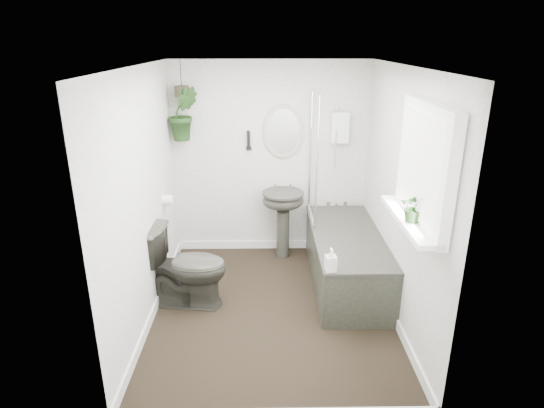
{
  "coord_description": "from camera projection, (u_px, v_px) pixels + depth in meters",
  "views": [
    {
      "loc": [
        -0.06,
        -3.85,
        2.51
      ],
      "look_at": [
        0.0,
        0.15,
        1.05
      ],
      "focal_mm": 30.0,
      "sensor_mm": 36.0,
      "label": 1
    }
  ],
  "objects": [
    {
      "name": "wall_back",
      "position": [
        270.0,
        160.0,
        5.41
      ],
      "size": [
        2.3,
        0.02,
        2.3
      ],
      "primitive_type": "cube",
      "color": "white",
      "rests_on": "ground"
    },
    {
      "name": "pedestal_sink",
      "position": [
        283.0,
        225.0,
        5.43
      ],
      "size": [
        0.52,
        0.46,
        0.83
      ],
      "primitive_type": null,
      "rotation": [
        0.0,
        0.0,
        0.09
      ],
      "color": "#2F2F28",
      "rests_on": "floor"
    },
    {
      "name": "soap_bottle",
      "position": [
        331.0,
        260.0,
        3.98
      ],
      "size": [
        0.11,
        0.11,
        0.21
      ],
      "primitive_type": "imported",
      "rotation": [
        0.0,
        0.0,
        0.11
      ],
      "color": "black",
      "rests_on": "bathtub"
    },
    {
      "name": "skirting",
      "position": [
        272.0,
        305.0,
        4.46
      ],
      "size": [
        2.3,
        2.8,
        0.1
      ],
      "primitive_type": "cube",
      "color": "white",
      "rests_on": "floor"
    },
    {
      "name": "wall_right",
      "position": [
        400.0,
        199.0,
        4.1
      ],
      "size": [
        0.02,
        2.8,
        2.3
      ],
      "primitive_type": "cube",
      "color": "white",
      "rests_on": "ground"
    },
    {
      "name": "oval_mirror",
      "position": [
        283.0,
        131.0,
        5.25
      ],
      "size": [
        0.46,
        0.03,
        0.62
      ],
      "primitive_type": "ellipsoid",
      "color": "#AFA995",
      "rests_on": "wall_back"
    },
    {
      "name": "window_sill",
      "position": [
        409.0,
        220.0,
        3.42
      ],
      "size": [
        0.18,
        1.0,
        0.04
      ],
      "primitive_type": "cube",
      "color": "white",
      "rests_on": "wall_right"
    },
    {
      "name": "toilet_roll_holder",
      "position": [
        168.0,
        200.0,
        4.81
      ],
      "size": [
        0.11,
        0.11,
        0.11
      ],
      "primitive_type": "cylinder",
      "rotation": [
        0.0,
        1.57,
        0.0
      ],
      "color": "white",
      "rests_on": "wall_left"
    },
    {
      "name": "toilet",
      "position": [
        186.0,
        266.0,
        4.45
      ],
      "size": [
        0.86,
        0.57,
        0.83
      ],
      "primitive_type": "imported",
      "rotation": [
        0.0,
        0.0,
        1.44
      ],
      "color": "#2F2F28",
      "rests_on": "floor"
    },
    {
      "name": "bathtub",
      "position": [
        346.0,
        259.0,
        4.86
      ],
      "size": [
        0.72,
        1.72,
        0.58
      ],
      "primitive_type": null,
      "color": "#2F2F28",
      "rests_on": "floor"
    },
    {
      "name": "wall_left",
      "position": [
        143.0,
        200.0,
        4.07
      ],
      "size": [
        0.02,
        2.8,
        2.3
      ],
      "primitive_type": "cube",
      "color": "white",
      "rests_on": "ground"
    },
    {
      "name": "hanging_pot",
      "position": [
        182.0,
        92.0,
        4.96
      ],
      "size": [
        0.16,
        0.16,
        0.12
      ],
      "primitive_type": "cylinder",
      "color": "#393221",
      "rests_on": "ceiling"
    },
    {
      "name": "wall_front",
      "position": [
        276.0,
        276.0,
        2.76
      ],
      "size": [
        2.3,
        0.02,
        2.3
      ],
      "primitive_type": "cube",
      "color": "white",
      "rests_on": "ground"
    },
    {
      "name": "wall_sconce",
      "position": [
        249.0,
        140.0,
        5.27
      ],
      "size": [
        0.04,
        0.04,
        0.22
      ],
      "primitive_type": "cylinder",
      "color": "black",
      "rests_on": "wall_back"
    },
    {
      "name": "ceiling",
      "position": [
        272.0,
        65.0,
        3.69
      ],
      "size": [
        2.3,
        2.8,
        0.02
      ],
      "primitive_type": "cube",
      "color": "white",
      "rests_on": "ground"
    },
    {
      "name": "floor",
      "position": [
        272.0,
        310.0,
        4.48
      ],
      "size": [
        2.3,
        2.8,
        0.02
      ],
      "primitive_type": "cube",
      "color": "black",
      "rests_on": "ground"
    },
    {
      "name": "window_blinds",
      "position": [
        419.0,
        166.0,
        3.27
      ],
      "size": [
        0.01,
        0.86,
        0.76
      ],
      "primitive_type": "cube",
      "color": "white",
      "rests_on": "wall_right"
    },
    {
      "name": "bath_screen",
      "position": [
        314.0,
        158.0,
        4.98
      ],
      "size": [
        0.04,
        0.72,
        1.4
      ],
      "primitive_type": null,
      "color": "silver",
      "rests_on": "bathtub"
    },
    {
      "name": "shower_box",
      "position": [
        340.0,
        127.0,
        5.22
      ],
      "size": [
        0.2,
        0.1,
        0.35
      ],
      "primitive_type": "cube",
      "color": "white",
      "rests_on": "wall_back"
    },
    {
      "name": "window_recess",
      "position": [
        425.0,
        165.0,
        3.27
      ],
      "size": [
        0.08,
        1.0,
        0.9
      ],
      "primitive_type": "cube",
      "color": "white",
      "rests_on": "wall_right"
    },
    {
      "name": "sill_plant",
      "position": [
        415.0,
        207.0,
        3.29
      ],
      "size": [
        0.25,
        0.24,
        0.22
      ],
      "primitive_type": "imported",
      "rotation": [
        0.0,
        0.0,
        -0.4
      ],
      "color": "black",
      "rests_on": "window_sill"
    },
    {
      "name": "hanging_plant",
      "position": [
        183.0,
        114.0,
        5.05
      ],
      "size": [
        0.38,
        0.33,
        0.6
      ],
      "primitive_type": "imported",
      "rotation": [
        0.0,
        0.0,
        0.23
      ],
      "color": "black",
      "rests_on": "ceiling"
    }
  ]
}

